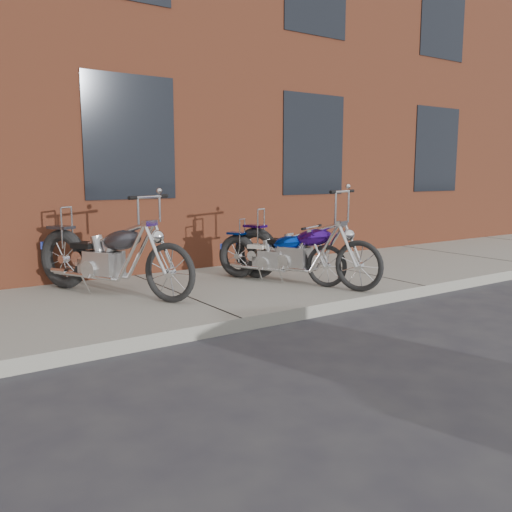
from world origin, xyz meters
TOP-DOWN VIEW (x-y plane):
  - ground at (0.00, 0.00)m, footprint 120.00×120.00m
  - sidewalk at (0.00, 1.50)m, footprint 22.00×3.00m
  - building_brick at (0.00, 8.00)m, footprint 22.00×10.00m
  - chopper_purple at (1.67, 1.08)m, footprint 0.96×2.23m
  - chopper_blue at (1.49, 1.39)m, footprint 0.98×1.84m
  - chopper_third at (-0.75, 1.92)m, footprint 1.28×2.27m

SIDE VIEW (x-z plane):
  - ground at x=0.00m, z-range 0.00..0.00m
  - sidewalk at x=0.00m, z-range 0.00..0.15m
  - chopper_blue at x=1.49m, z-range 0.08..0.95m
  - chopper_purple at x=1.67m, z-range -0.08..1.23m
  - chopper_third at x=-0.75m, z-range -0.03..1.24m
  - building_brick at x=0.00m, z-range 0.00..8.00m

